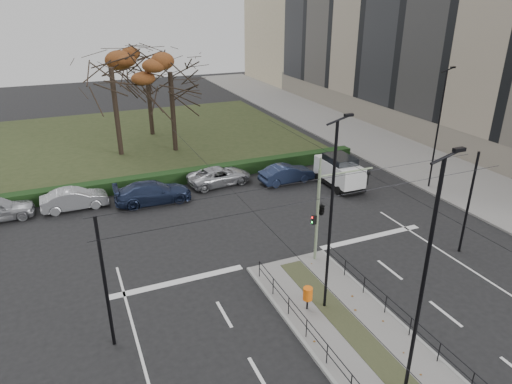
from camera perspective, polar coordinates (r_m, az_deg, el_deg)
ground at (r=22.04m, az=9.83°, el=-14.79°), size 140.00×140.00×0.00m
median_island at (r=20.47m, az=13.78°, el=-18.42°), size 4.40×15.00×0.14m
sidewalk_east at (r=47.77m, az=14.00°, el=6.27°), size 8.00×90.00×0.14m
park at (r=48.32m, az=-17.58°, el=6.04°), size 38.00×26.00×0.10m
hedge at (r=35.55m, az=-15.04°, el=1.03°), size 38.00×1.00×1.00m
apartment_block at (r=54.01m, az=22.79°, el=18.31°), size 13.09×52.10×21.64m
median_railing at (r=19.83m, az=14.22°, el=-16.62°), size 4.14×13.24×0.92m
catenary at (r=21.31m, az=8.12°, el=-5.11°), size 20.00×34.00×6.00m
traffic_light at (r=24.35m, az=8.35°, el=-1.91°), size 3.58×2.03×5.27m
litter_bin at (r=21.45m, az=6.49°, el=-12.56°), size 0.45×0.45×1.15m
streetlamp_median_near at (r=16.14m, az=20.23°, el=-10.61°), size 0.77×0.16×9.26m
streetlamp_median_far at (r=19.82m, az=9.37°, el=-3.14°), size 0.76×0.15×9.08m
streetlamp_sidewalk at (r=35.86m, az=21.80°, el=7.37°), size 0.74×0.15×8.87m
parked_car_second at (r=33.56m, az=-21.74°, el=-0.81°), size 4.41×1.63×1.44m
parked_car_third at (r=32.91m, az=-12.76°, el=-0.03°), size 5.41×2.40×1.54m
parked_car_fourth at (r=35.41m, az=-4.57°, el=2.03°), size 5.16×2.79×1.38m
white_van at (r=35.31m, az=10.36°, el=2.65°), size 2.11×4.55×2.42m
rust_tree at (r=42.24m, az=-17.69°, el=14.61°), size 7.89×7.89×10.25m
bare_tree_center at (r=48.40m, az=-13.52°, el=14.77°), size 7.54×7.54×9.66m
bare_tree_near at (r=42.48m, az=-10.64°, el=13.81°), size 6.99×6.99×9.58m
parked_car_fifth at (r=35.73m, az=3.85°, el=2.30°), size 4.43×1.74×1.44m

